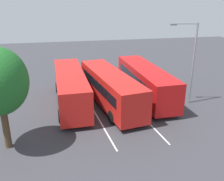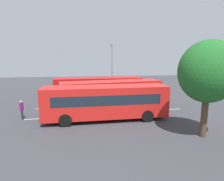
{
  "view_description": "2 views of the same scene",
  "coord_description": "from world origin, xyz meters",
  "px_view_note": "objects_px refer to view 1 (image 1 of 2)",
  "views": [
    {
      "loc": [
        -21.34,
        4.38,
        9.35
      ],
      "look_at": [
        -1.3,
        0.03,
        1.74
      ],
      "focal_mm": 39.69,
      "sensor_mm": 36.0,
      "label": 1
    },
    {
      "loc": [
        2.22,
        19.31,
        5.49
      ],
      "look_at": [
        -0.61,
        -0.92,
        1.88
      ],
      "focal_mm": 29.09,
      "sensor_mm": 36.0,
      "label": 2
    }
  ],
  "objects_px": {
    "pedestrian": "(77,71)",
    "street_lamp": "(191,59)",
    "bus_center_left": "(110,87)",
    "bus_far_left": "(145,81)",
    "bus_center_right": "(71,87)"
  },
  "relations": [
    {
      "from": "pedestrian",
      "to": "street_lamp",
      "type": "height_order",
      "value": "street_lamp"
    },
    {
      "from": "bus_center_left",
      "to": "pedestrian",
      "type": "height_order",
      "value": "bus_center_left"
    },
    {
      "from": "bus_far_left",
      "to": "bus_center_right",
      "type": "relative_size",
      "value": 1.0
    },
    {
      "from": "bus_center_right",
      "to": "bus_far_left",
      "type": "bearing_deg",
      "value": -90.2
    },
    {
      "from": "street_lamp",
      "to": "bus_center_right",
      "type": "bearing_deg",
      "value": 0.7
    },
    {
      "from": "bus_center_right",
      "to": "street_lamp",
      "type": "distance_m",
      "value": 11.28
    },
    {
      "from": "bus_center_left",
      "to": "street_lamp",
      "type": "distance_m",
      "value": 7.77
    },
    {
      "from": "bus_center_left",
      "to": "bus_center_right",
      "type": "xyz_separation_m",
      "value": [
        0.98,
        3.54,
        0.0
      ]
    },
    {
      "from": "pedestrian",
      "to": "bus_far_left",
      "type": "bearing_deg",
      "value": 30.74
    },
    {
      "from": "bus_center_left",
      "to": "pedestrian",
      "type": "distance_m",
      "value": 8.9
    },
    {
      "from": "bus_far_left",
      "to": "pedestrian",
      "type": "height_order",
      "value": "bus_far_left"
    },
    {
      "from": "street_lamp",
      "to": "bus_far_left",
      "type": "bearing_deg",
      "value": -21.49
    },
    {
      "from": "bus_far_left",
      "to": "pedestrian",
      "type": "distance_m",
      "value": 9.66
    },
    {
      "from": "bus_center_left",
      "to": "pedestrian",
      "type": "xyz_separation_m",
      "value": [
        8.56,
        2.34,
        -0.69
      ]
    },
    {
      "from": "bus_far_left",
      "to": "pedestrian",
      "type": "relative_size",
      "value": 6.36
    }
  ]
}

